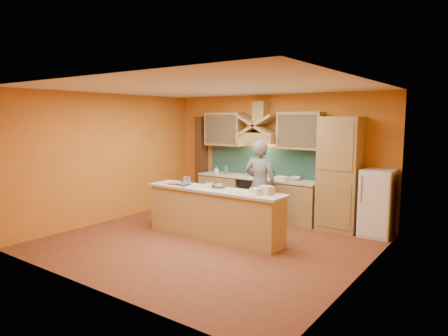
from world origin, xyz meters
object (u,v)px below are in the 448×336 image
Objects in this scene: fridge at (377,203)px; person at (260,184)px; mixing_bowl at (219,186)px; stove at (257,197)px; kitchen_scale at (209,185)px.

fridge is 2.30m from person.
person is 1.02m from mixing_bowl.
stove is 1.86m from mixing_bowl.
fridge is at bearing -170.71° from person.
kitchen_scale is at bearing -144.53° from fridge.
fridge is at bearing 35.51° from mixing_bowl.
fridge is (2.70, 0.00, 0.20)m from stove.
fridge is 3.25m from kitchen_scale.
mixing_bowl is (-2.47, -1.76, 0.33)m from fridge.
person reaches higher than stove.
kitchen_scale is (0.07, -1.88, 0.55)m from stove.
stove is 0.69× the size of fridge.
person reaches higher than kitchen_scale.
person is (0.56, -0.81, 0.46)m from stove.
kitchen_scale is 0.20m from mixing_bowl.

